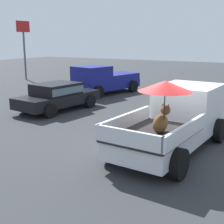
# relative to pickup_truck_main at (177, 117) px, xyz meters

# --- Properties ---
(ground_plane) EXTENTS (80.00, 80.00, 0.00)m
(ground_plane) POSITION_rel_pickup_truck_main_xyz_m (-0.41, 0.05, -0.99)
(ground_plane) COLOR #2D3033
(pickup_truck_main) EXTENTS (5.17, 2.55, 2.33)m
(pickup_truck_main) POSITION_rel_pickup_truck_main_xyz_m (0.00, 0.00, 0.00)
(pickup_truck_main) COLOR black
(pickup_truck_main) RESTS_ON ground
(pickup_truck_red) EXTENTS (5.08, 3.00, 1.80)m
(pickup_truck_red) POSITION_rel_pickup_truck_main_xyz_m (7.50, 7.30, -0.11)
(pickup_truck_red) COLOR black
(pickup_truck_red) RESTS_ON ground
(parked_sedan_near) EXTENTS (4.47, 2.35, 1.33)m
(parked_sedan_near) POSITION_rel_pickup_truck_main_xyz_m (2.35, 6.75, -0.25)
(parked_sedan_near) COLOR black
(parked_sedan_near) RESTS_ON ground
(motel_sign) EXTENTS (1.40, 0.16, 4.87)m
(motel_sign) POSITION_rel_pickup_truck_main_xyz_m (10.38, 16.86, 2.45)
(motel_sign) COLOR #59595B
(motel_sign) RESTS_ON ground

